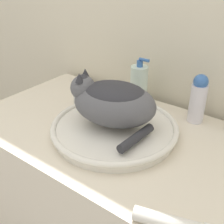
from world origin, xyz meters
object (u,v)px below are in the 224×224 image
(lotion_bottle_white, at_px, (198,99))
(cream_tube, at_px, (172,223))
(cat, at_px, (112,101))
(faucet, at_px, (80,93))
(soap_pump_bottle, at_px, (139,85))

(lotion_bottle_white, relative_size, cream_tube, 1.04)
(cat, relative_size, faucet, 2.37)
(cat, xyz_separation_m, soap_pump_bottle, (-0.05, 0.26, -0.04))
(faucet, relative_size, lotion_bottle_white, 0.73)
(lotion_bottle_white, relative_size, soap_pump_bottle, 0.94)
(cream_tube, bearing_deg, faucet, 150.26)
(faucet, xyz_separation_m, cream_tube, (0.57, -0.33, -0.04))
(soap_pump_bottle, distance_m, cream_tube, 0.63)
(cat, bearing_deg, lotion_bottle_white, -145.01)
(soap_pump_bottle, bearing_deg, faucet, -136.53)
(faucet, height_order, lotion_bottle_white, lotion_bottle_white)
(faucet, height_order, cream_tube, faucet)
(cat, distance_m, lotion_bottle_white, 0.32)
(cat, xyz_separation_m, cream_tube, (0.34, -0.24, -0.11))
(faucet, bearing_deg, cat, -1.17)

